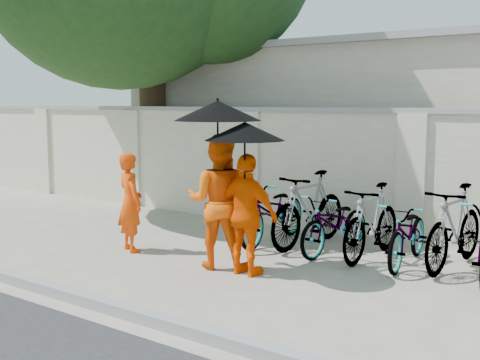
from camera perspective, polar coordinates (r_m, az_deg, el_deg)
The scene contains 14 objects.
ground at distance 8.07m, azimuth -5.86°, elevation -8.23°, with size 80.00×80.00×0.00m, color #AFA494.
kerb at distance 6.94m, azimuth -15.44°, elevation -10.57°, with size 40.00×0.16×0.12m, color gray.
compound_wall at distance 9.98m, azimuth 10.84°, elevation 0.55°, with size 20.00×0.30×2.00m, color silver.
monk_left at distance 8.89m, azimuth -10.37°, elevation -2.07°, with size 0.53×0.35×1.45m, color #FF4508.
monk_center at distance 7.86m, azimuth -2.02°, elevation -2.05°, with size 0.85×0.67×1.76m, color #FF5A08.
parasol_center at distance 7.66m, azimuth -2.14°, elevation 6.59°, with size 1.12×1.12×1.19m.
monk_right at distance 7.52m, azimuth 0.68°, elevation -3.33°, with size 0.90×0.38×1.54m, color #FF5400.
parasol_right at distance 7.32m, azimuth 0.45°, elevation 4.64°, with size 0.98×0.98×1.06m.
bike_0 at distance 9.30m, azimuth 3.20°, elevation -3.00°, with size 0.65×1.87×0.98m, color gray.
bike_1 at distance 9.13m, azimuth 6.56°, elevation -2.76°, with size 0.53×1.88×1.13m, color gray.
bike_2 at distance 8.76m, azimuth 9.07°, elevation -4.11°, with size 0.58×1.65×0.87m, color gray.
bike_3 at distance 8.55m, azimuth 12.39°, elevation -3.89°, with size 0.49×1.73×1.04m, color gray.
bike_4 at distance 8.34m, azimuth 15.68°, elevation -4.91°, with size 0.57×1.64×0.86m, color gray.
bike_5 at distance 8.34m, azimuth 19.68°, elevation -4.23°, with size 0.52×1.83×1.10m, color gray.
Camera 1 is at (5.21, -5.77, 2.17)m, focal length 45.00 mm.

